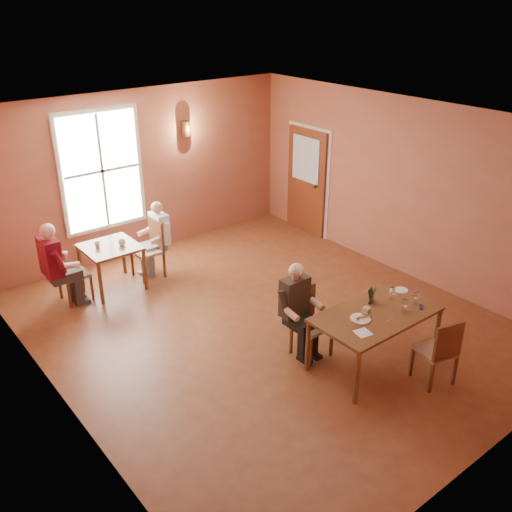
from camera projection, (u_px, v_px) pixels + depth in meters
ground at (264, 324)px, 8.49m from camera, size 6.00×7.00×0.01m
wall_back at (143, 173)px, 10.33m from camera, size 6.00×0.04×3.00m
wall_front at (500, 343)px, 5.38m from camera, size 6.00×0.04×3.00m
wall_left at (51, 298)px, 6.17m from camera, size 0.04×7.00×3.00m
wall_right at (403, 188)px, 9.54m from camera, size 0.04×7.00×3.00m
ceiling at (266, 122)px, 7.22m from camera, size 6.00×7.00×0.04m
window at (102, 171)px, 9.76m from camera, size 1.36×0.10×1.96m
door at (306, 182)px, 11.33m from camera, size 0.12×1.04×2.10m
wall_sconce at (186, 129)px, 10.47m from camera, size 0.16×0.16×0.28m
main_table at (374, 338)px, 7.46m from camera, size 1.65×0.93×0.77m
chair_diner_main at (312, 324)px, 7.60m from camera, size 0.42×0.42×0.96m
diner_main at (314, 315)px, 7.51m from camera, size 0.51×0.51×1.27m
chair_empty at (436, 349)px, 7.09m from camera, size 0.50×0.50×0.93m
plate_food at (360, 318)px, 7.14m from camera, size 0.32×0.32×0.03m
sandwich at (366, 312)px, 7.21m from camera, size 0.10×0.10×0.10m
goblet_a at (392, 293)px, 7.57m from camera, size 0.10×0.10×0.20m
goblet_b at (416, 297)px, 7.47m from camera, size 0.10×0.10×0.19m
goblet_c at (404, 305)px, 7.28m from camera, size 0.10×0.10×0.19m
menu_stand at (372, 296)px, 7.49m from camera, size 0.14×0.10×0.21m
knife at (389, 321)px, 7.12m from camera, size 0.20×0.05×0.00m
napkin at (363, 333)px, 6.87m from camera, size 0.22×0.22×0.01m
side_plate at (401, 290)px, 7.83m from camera, size 0.22×0.22×0.01m
sunglasses at (421, 307)px, 7.42m from camera, size 0.13×0.11×0.02m
second_table at (113, 267)px, 9.38m from camera, size 0.86×0.86×0.76m
chair_diner_white at (147, 250)px, 9.69m from camera, size 0.44×0.44×1.00m
diner_white at (148, 243)px, 9.66m from camera, size 0.49×0.49×1.24m
chair_diner_maroon at (74, 273)px, 8.98m from camera, size 0.41×0.41×0.94m
diner_maroon at (70, 261)px, 8.87m from camera, size 0.55×0.55×1.37m
cup_a at (122, 243)px, 9.24m from camera, size 0.14×0.14×0.09m
cup_b at (97, 245)px, 9.16m from camera, size 0.12×0.12×0.09m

